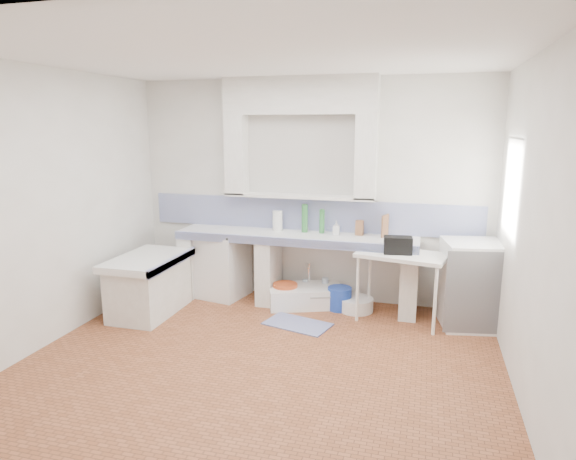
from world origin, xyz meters
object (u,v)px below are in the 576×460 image
(side_table, at_px, (400,287))
(stove, at_px, (222,265))
(fridge, at_px, (471,284))
(sink, at_px, (306,297))

(side_table, bearing_deg, stove, -175.10)
(side_table, xyz_separation_m, fridge, (0.77, 0.09, 0.08))
(sink, bearing_deg, side_table, -31.70)
(sink, height_order, fridge, fridge)
(sink, bearing_deg, stove, 155.35)
(sink, bearing_deg, fridge, -24.94)
(stove, bearing_deg, fridge, 7.59)
(stove, height_order, fridge, fridge)
(stove, bearing_deg, side_table, 4.20)
(sink, distance_m, fridge, 1.97)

